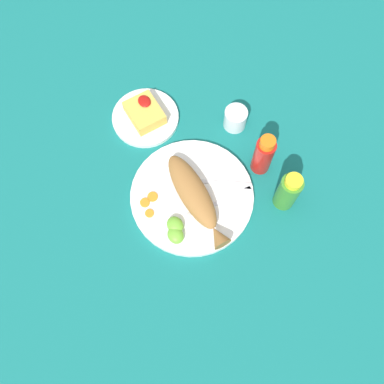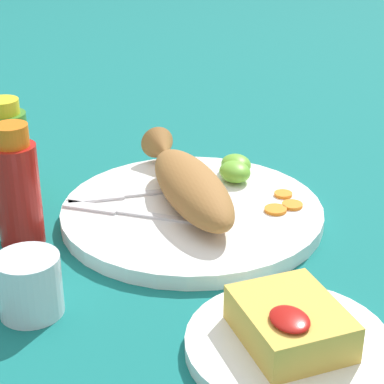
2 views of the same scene
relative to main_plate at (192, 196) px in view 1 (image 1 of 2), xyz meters
The scene contains 15 objects.
ground_plane 0.01m from the main_plate, ahead, with size 4.00×4.00×0.00m, color #146B66.
main_plate is the anchor object (origin of this frame).
fried_fish 0.04m from the main_plate, behind, with size 0.28×0.08×0.05m.
fork_near 0.08m from the main_plate, 98.04° to the right, with size 0.12×0.16×0.00m.
fork_far 0.08m from the main_plate, 131.74° to the right, with size 0.04×0.19×0.00m.
carrot_slice_near 0.10m from the main_plate, 62.56° to the left, with size 0.03×0.03×0.00m, color orange.
carrot_slice_mid 0.12m from the main_plate, 84.53° to the left, with size 0.02×0.02×0.00m, color orange.
carrot_slice_far 0.12m from the main_plate, 69.60° to the left, with size 0.03×0.03×0.00m, color orange.
lime_wedge_main 0.10m from the main_plate, 123.13° to the left, with size 0.05×0.04×0.03m, color #6BB233.
lime_wedge_side 0.12m from the main_plate, 129.33° to the left, with size 0.05×0.04×0.03m, color #6BB233.
hot_sauce_bottle_red 0.21m from the main_plate, 94.47° to the right, with size 0.05×0.05×0.15m.
hot_sauce_bottle_green 0.25m from the main_plate, 123.08° to the right, with size 0.06×0.06×0.14m.
salt_cup 0.25m from the main_plate, 59.23° to the right, with size 0.06×0.06×0.06m.
side_plate_fries 0.27m from the main_plate, ahead, with size 0.19×0.19×0.01m, color white.
fries_pile 0.28m from the main_plate, ahead, with size 0.10×0.09×0.04m.
Camera 1 is at (-0.35, 0.21, 1.06)m, focal length 40.00 mm.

